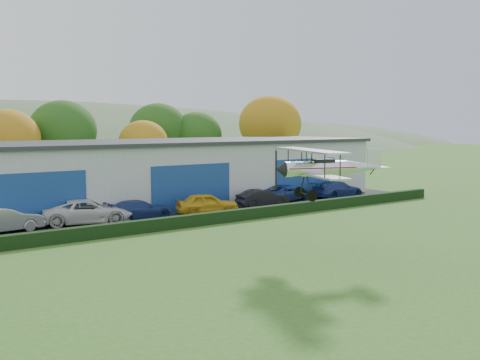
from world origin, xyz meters
TOP-DOWN VIEW (x-y plane):
  - ground at (0.00, 0.00)m, footprint 300.00×300.00m
  - apron at (3.00, 21.00)m, footprint 48.00×9.00m
  - hedge at (3.00, 16.20)m, footprint 46.00×0.60m
  - hangar at (5.00, 27.98)m, footprint 40.60×12.60m
  - tree_belt at (0.85, 40.62)m, footprint 75.70×13.22m
  - car_1 at (-9.21, 21.07)m, footprint 5.06×2.36m
  - car_2 at (-3.76, 21.03)m, footprint 6.38×4.21m
  - car_3 at (-0.22, 20.56)m, footprint 4.74×1.95m
  - car_4 at (4.93, 19.69)m, footprint 4.95×3.31m
  - car_5 at (10.56, 20.14)m, footprint 4.46×2.17m
  - car_6 at (14.20, 21.56)m, footprint 5.62×3.75m
  - car_7 at (19.52, 20.48)m, footprint 5.19×2.16m
  - biplane at (2.22, 4.83)m, footprint 5.82×6.55m

SIDE VIEW (x-z plane):
  - ground at x=0.00m, z-range 0.00..0.00m
  - apron at x=3.00m, z-range 0.00..0.05m
  - hedge at x=3.00m, z-range 0.00..0.80m
  - car_3 at x=-0.22m, z-range 0.05..1.42m
  - car_5 at x=10.56m, z-range 0.05..1.46m
  - car_6 at x=14.20m, z-range 0.05..1.48m
  - car_7 at x=19.52m, z-range 0.05..1.55m
  - car_4 at x=4.93m, z-range 0.05..1.61m
  - car_1 at x=-9.21m, z-range 0.05..1.65m
  - car_2 at x=-3.76m, z-range 0.05..1.68m
  - hangar at x=5.00m, z-range 0.01..5.31m
  - biplane at x=2.22m, z-range 3.39..5.86m
  - tree_belt at x=0.85m, z-range 0.55..10.67m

